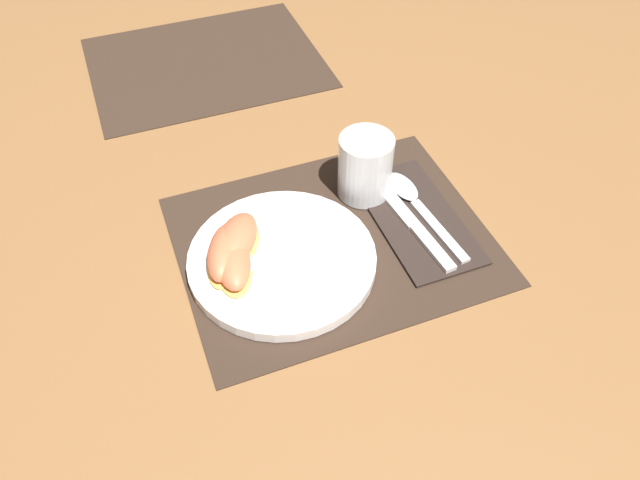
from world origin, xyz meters
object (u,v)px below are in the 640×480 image
(citrus_wedge_1, at_px, (224,252))
(fork, at_px, (283,259))
(plate, at_px, (282,260))
(spoon, at_px, (412,198))
(juice_glass, at_px, (365,170))
(citrus_wedge_0, at_px, (235,242))
(citrus_wedge_2, at_px, (233,261))
(knife, at_px, (409,219))

(citrus_wedge_1, bearing_deg, fork, -21.54)
(plate, bearing_deg, spoon, 11.92)
(plate, height_order, citrus_wedge_1, citrus_wedge_1)
(spoon, bearing_deg, juice_glass, 141.08)
(citrus_wedge_0, bearing_deg, plate, -30.29)
(spoon, distance_m, citrus_wedge_1, 0.29)
(juice_glass, bearing_deg, fork, -148.00)
(citrus_wedge_2, bearing_deg, citrus_wedge_0, 67.94)
(plate, xyz_separation_m, knife, (0.19, 0.01, -0.00))
(citrus_wedge_0, bearing_deg, knife, -4.94)
(juice_glass, bearing_deg, knife, -67.54)
(fork, bearing_deg, citrus_wedge_2, 170.55)
(knife, xyz_separation_m, citrus_wedge_2, (-0.25, -0.01, 0.02))
(citrus_wedge_0, bearing_deg, citrus_wedge_1, -148.77)
(spoon, xyz_separation_m, citrus_wedge_0, (-0.27, -0.01, 0.02))
(fork, xyz_separation_m, citrus_wedge_0, (-0.05, 0.04, 0.01))
(spoon, bearing_deg, citrus_wedge_1, -174.86)
(spoon, xyz_separation_m, fork, (-0.21, -0.05, 0.01))
(citrus_wedge_1, relative_size, citrus_wedge_2, 0.98)
(fork, distance_m, citrus_wedge_0, 0.07)
(fork, relative_size, citrus_wedge_1, 1.65)
(knife, relative_size, citrus_wedge_1, 2.06)
(citrus_wedge_0, relative_size, citrus_wedge_2, 1.04)
(juice_glass, xyz_separation_m, spoon, (0.06, -0.05, -0.03))
(juice_glass, xyz_separation_m, citrus_wedge_2, (-0.22, -0.09, -0.01))
(citrus_wedge_1, height_order, citrus_wedge_2, citrus_wedge_1)
(plate, bearing_deg, fork, -96.67)
(plate, xyz_separation_m, citrus_wedge_1, (-0.07, 0.02, 0.02))
(citrus_wedge_1, bearing_deg, knife, -2.14)
(citrus_wedge_0, bearing_deg, citrus_wedge_2, -112.06)
(citrus_wedge_2, bearing_deg, citrus_wedge_1, 112.26)
(citrus_wedge_0, bearing_deg, juice_glass, 15.91)
(knife, relative_size, spoon, 1.15)
(plate, height_order, juice_glass, juice_glass)
(fork, xyz_separation_m, citrus_wedge_2, (-0.06, 0.01, 0.01))
(knife, relative_size, citrus_wedge_0, 1.94)
(plate, bearing_deg, juice_glass, 29.94)
(citrus_wedge_0, height_order, citrus_wedge_2, citrus_wedge_0)
(plate, distance_m, knife, 0.19)
(plate, relative_size, juice_glass, 2.60)
(juice_glass, distance_m, fork, 0.19)
(spoon, bearing_deg, citrus_wedge_0, -176.91)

